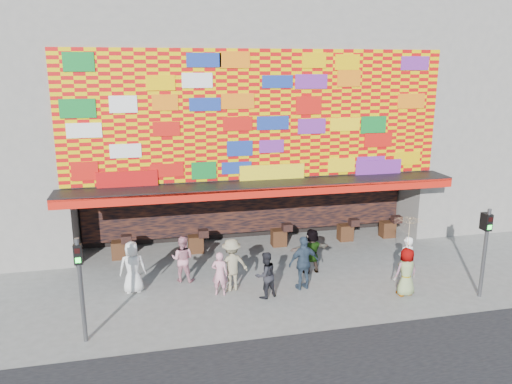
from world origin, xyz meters
TOP-DOWN VIEW (x-y plane):
  - ground at (0.00, 0.00)m, footprint 90.00×90.00m
  - shop_building at (0.00, 8.18)m, footprint 15.20×9.40m
  - neighbor_right at (13.00, 8.00)m, footprint 11.00×8.00m
  - signal_left at (-6.20, -1.50)m, footprint 0.22×0.20m
  - signal_right at (6.20, -1.50)m, footprint 0.22×0.20m
  - ped_a at (-4.93, 1.39)m, footprint 0.89×0.60m
  - ped_b at (-2.13, 0.53)m, footprint 0.63×0.52m
  - ped_c at (-0.72, 0.01)m, footprint 0.93×0.83m
  - ped_d at (-1.68, 0.82)m, footprint 1.26×0.86m
  - ped_e at (0.70, 0.36)m, footprint 1.16×0.63m
  - ped_f at (1.42, 1.62)m, footprint 1.60×0.73m
  - ped_g at (3.84, -0.85)m, footprint 0.84×0.59m
  - ped_h at (4.24, -0.11)m, footprint 0.69×0.51m
  - ped_i at (-3.23, 1.91)m, footprint 0.97×0.87m
  - parasol at (3.84, -0.85)m, footprint 1.24×1.26m

SIDE VIEW (x-z plane):
  - ground at x=0.00m, z-range 0.00..0.00m
  - ped_b at x=-2.13m, z-range 0.00..1.50m
  - ped_c at x=-0.72m, z-range 0.00..1.56m
  - ped_g at x=3.84m, z-range 0.00..1.63m
  - ped_i at x=-3.23m, z-range 0.00..1.65m
  - ped_f at x=1.42m, z-range 0.00..1.67m
  - ped_h at x=4.24m, z-range 0.00..1.75m
  - ped_a at x=-4.93m, z-range 0.00..1.77m
  - ped_d at x=-1.68m, z-range 0.00..1.80m
  - ped_e at x=0.70m, z-range 0.00..1.87m
  - signal_left at x=-6.20m, z-range 0.36..3.36m
  - signal_right at x=6.20m, z-range 0.36..3.36m
  - parasol at x=3.84m, z-range 1.22..3.18m
  - shop_building at x=0.00m, z-range 0.23..10.23m
  - neighbor_right at x=13.00m, z-range 0.00..12.00m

